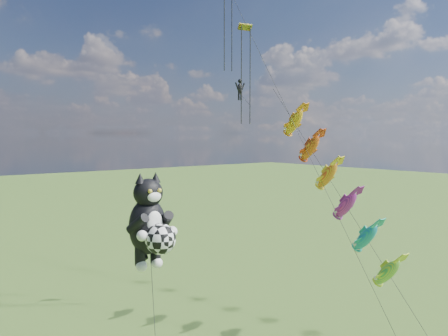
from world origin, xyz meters
TOP-DOWN VIEW (x-y plane):
  - cat_kite_rig at (-2.48, 2.91)m, footprint 2.65×4.16m
  - fish_windsock_rig at (11.71, 1.47)m, footprint 1.71×15.93m
  - parafoil_rig at (10.93, 10.73)m, footprint 1.81×17.54m

SIDE VIEW (x-z plane):
  - cat_kite_rig at x=-2.48m, z-range 3.07..14.73m
  - fish_windsock_rig at x=11.71m, z-range 1.08..18.48m
  - parafoil_rig at x=10.93m, z-range 5.03..32.91m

